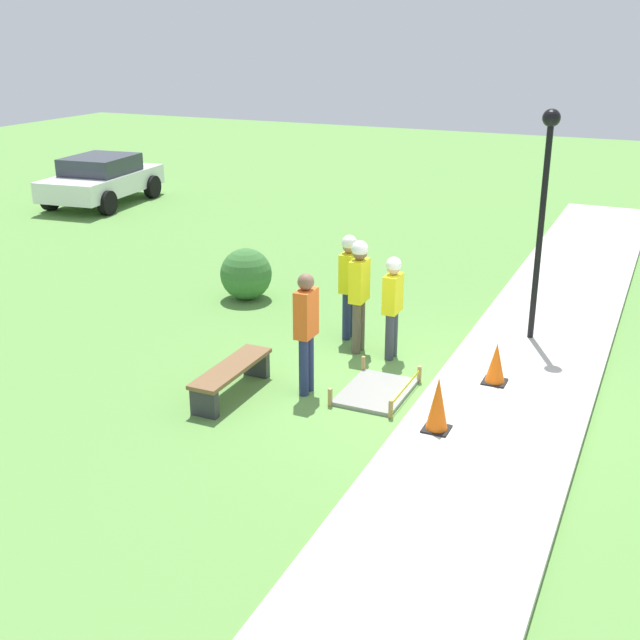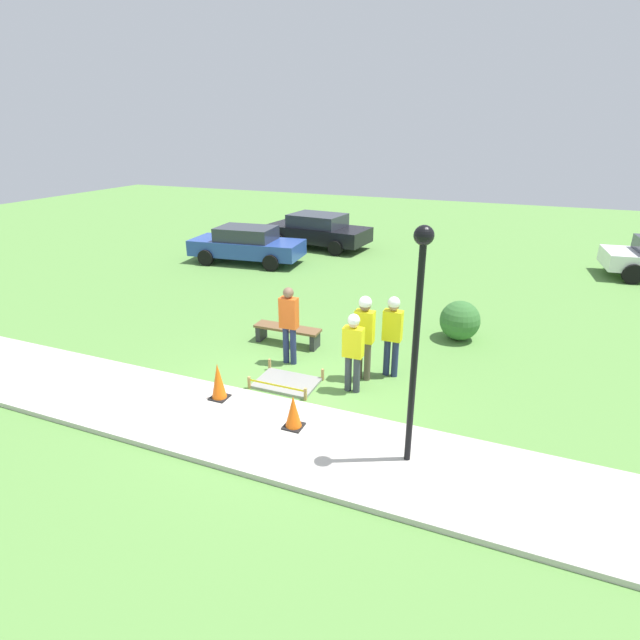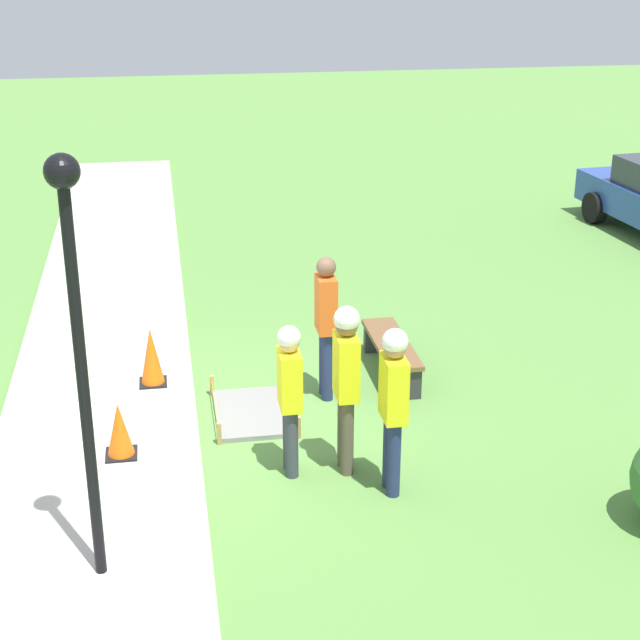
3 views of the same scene
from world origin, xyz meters
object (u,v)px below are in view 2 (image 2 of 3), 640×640
object	(u,v)px
parked_car_blue	(247,244)
lamppost_near	(418,315)
park_bench	(287,332)
worker_supervisor	(353,347)
worker_trainee	(364,330)
traffic_cone_far_patch	(293,412)
parked_car_black	(318,230)
worker_assistant	(392,329)
bystander_in_orange_shirt	(289,321)
traffic_cone_near_patch	(218,381)

from	to	relation	value
parked_car_blue	lamppost_near	bearing A→B (deg)	-54.49
park_bench	worker_supervisor	xyz separation A→B (m)	(2.25, -1.63, 0.67)
park_bench	worker_trainee	size ratio (longest dim) A/B	0.90
worker_supervisor	traffic_cone_far_patch	bearing A→B (deg)	-105.05
parked_car_blue	parked_car_black	world-z (taller)	parked_car_black
worker_supervisor	worker_assistant	distance (m)	1.11
worker_trainee	lamppost_near	world-z (taller)	lamppost_near
worker_assistant	worker_trainee	bearing A→B (deg)	-142.39
bystander_in_orange_shirt	lamppost_near	distance (m)	4.49
worker_supervisor	parked_car_blue	bearing A→B (deg)	131.34
worker_assistant	worker_trainee	xyz separation A→B (m)	(-0.50, -0.38, 0.05)
parked_car_black	traffic_cone_near_patch	bearing A→B (deg)	-69.19
bystander_in_orange_shirt	parked_car_blue	bearing A→B (deg)	126.07
traffic_cone_far_patch	parked_car_blue	distance (m)	12.05
traffic_cone_far_patch	worker_assistant	bearing A→B (deg)	69.67
park_bench	bystander_in_orange_shirt	world-z (taller)	bystander_in_orange_shirt
traffic_cone_near_patch	lamppost_near	xyz separation A→B (m)	(3.84, -0.49, 2.10)
worker_supervisor	parked_car_black	world-z (taller)	worker_supervisor
parked_car_blue	traffic_cone_far_patch	bearing A→B (deg)	-61.52
worker_assistant	lamppost_near	distance (m)	3.41
traffic_cone_near_patch	parked_car_blue	world-z (taller)	parked_car_blue
traffic_cone_far_patch	parked_car_blue	world-z (taller)	parked_car_blue
traffic_cone_near_patch	parked_car_black	world-z (taller)	parked_car_black
worker_supervisor	bystander_in_orange_shirt	size ratio (longest dim) A/B	0.93
lamppost_near	parked_car_black	distance (m)	15.57
traffic_cone_far_patch	worker_supervisor	world-z (taller)	worker_supervisor
worker_assistant	parked_car_black	world-z (taller)	worker_assistant
park_bench	parked_car_black	xyz separation A→B (m)	(-3.42, 10.11, 0.44)
lamppost_near	bystander_in_orange_shirt	bearing A→B (deg)	142.01
traffic_cone_near_patch	worker_assistant	xyz separation A→B (m)	(2.79, 2.40, 0.61)
parked_car_black	parked_car_blue	bearing A→B (deg)	-107.27
worker_supervisor	worker_trainee	world-z (taller)	worker_trainee
bystander_in_orange_shirt	lamppost_near	xyz separation A→B (m)	(3.32, -2.60, 1.53)
worker_supervisor	worker_assistant	size ratio (longest dim) A/B	0.93
park_bench	bystander_in_orange_shirt	bearing A→B (deg)	-61.40
lamppost_near	parked_car_black	bearing A→B (deg)	118.02
worker_trainee	bystander_in_orange_shirt	size ratio (longest dim) A/B	1.03
worker_assistant	parked_car_black	bearing A→B (deg)	120.00
traffic_cone_near_patch	worker_trainee	bearing A→B (deg)	41.30
worker_supervisor	parked_car_black	xyz separation A→B (m)	(-5.68, 11.74, -0.23)
worker_trainee	parked_car_black	xyz separation A→B (m)	(-5.72, 11.15, -0.37)
worker_assistant	traffic_cone_near_patch	bearing A→B (deg)	-139.33
worker_assistant	worker_trainee	world-z (taller)	worker_trainee
bystander_in_orange_shirt	parked_car_black	world-z (taller)	bystander_in_orange_shirt
worker_trainee	parked_car_blue	xyz separation A→B (m)	(-7.26, 7.62, -0.40)
parked_car_black	worker_supervisor	bearing A→B (deg)	-57.97
park_bench	bystander_in_orange_shirt	xyz separation A→B (m)	(0.52, -0.95, 0.72)
traffic_cone_near_patch	worker_trainee	world-z (taller)	worker_trainee
park_bench	parked_car_black	size ratio (longest dim) A/B	0.36
traffic_cone_far_patch	lamppost_near	world-z (taller)	lamppost_near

